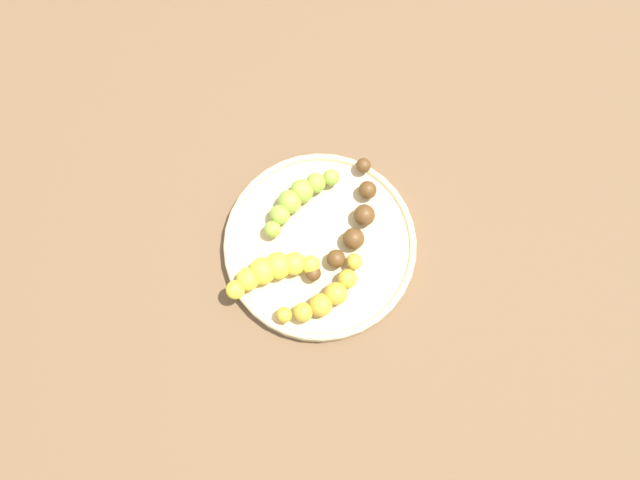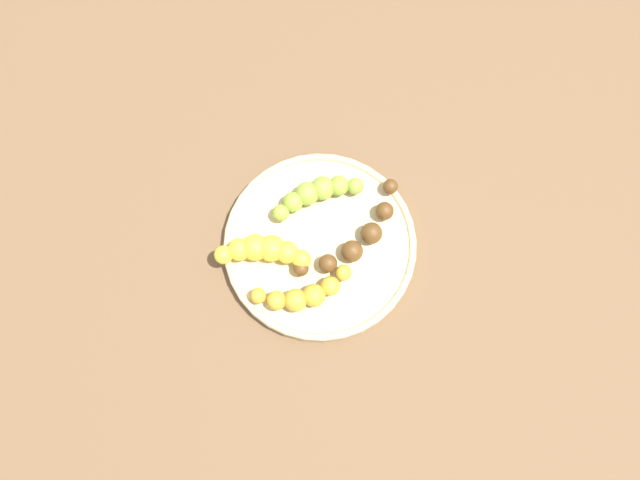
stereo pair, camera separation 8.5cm
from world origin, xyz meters
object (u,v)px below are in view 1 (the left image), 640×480
at_px(fruit_bowl, 320,245).
at_px(banana_overripe, 353,224).
at_px(banana_green, 298,198).
at_px(banana_spotted, 326,296).
at_px(banana_yellow, 271,271).

xyz_separation_m(fruit_bowl, banana_overripe, (-0.05, -0.00, 0.02)).
distance_m(fruit_bowl, banana_overripe, 0.05).
relative_size(banana_overripe, banana_green, 1.17).
height_order(fruit_bowl, banana_green, banana_green).
xyz_separation_m(banana_overripe, banana_green, (0.05, -0.06, 0.00)).
height_order(fruit_bowl, banana_overripe, banana_overripe).
distance_m(fruit_bowl, banana_spotted, 0.08).
distance_m(banana_yellow, banana_spotted, 0.08).
bearing_deg(banana_overripe, banana_green, 178.45).
bearing_deg(banana_spotted, banana_yellow, -152.31).
height_order(banana_overripe, banana_spotted, banana_spotted).
bearing_deg(banana_overripe, banana_spotted, -86.48).
distance_m(banana_overripe, banana_green, 0.08).
bearing_deg(banana_yellow, banana_green, -37.47).
xyz_separation_m(banana_green, banana_spotted, (0.02, 0.14, -0.00)).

